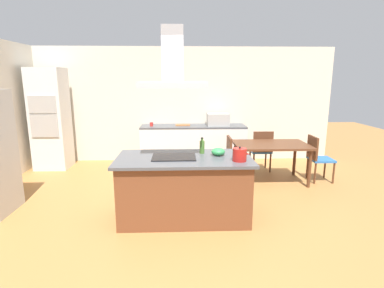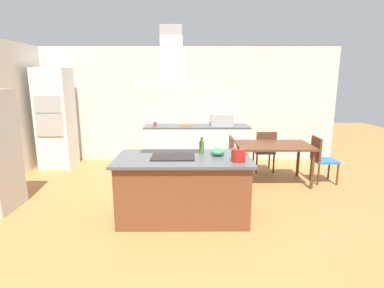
{
  "view_description": "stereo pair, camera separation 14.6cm",
  "coord_description": "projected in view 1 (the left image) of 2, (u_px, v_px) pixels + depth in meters",
  "views": [
    {
      "loc": [
        -0.05,
        -4.07,
        1.97
      ],
      "look_at": [
        0.13,
        0.4,
        1.0
      ],
      "focal_mm": 28.26,
      "sensor_mm": 36.0,
      "label": 1
    },
    {
      "loc": [
        0.1,
        -4.07,
        1.97
      ],
      "look_at": [
        0.13,
        0.4,
        1.0
      ],
      "focal_mm": 28.26,
      "sensor_mm": 36.0,
      "label": 2
    }
  ],
  "objects": [
    {
      "name": "ground",
      "position": [
        183.0,
        182.0,
        5.86
      ],
      "size": [
        16.0,
        16.0,
        0.0
      ],
      "primitive_type": "plane",
      "color": "#AD753D"
    },
    {
      "name": "coffee_mug_red",
      "position": [
        151.0,
        124.0,
        6.93
      ],
      "size": [
        0.08,
        0.08,
        0.09
      ],
      "primitive_type": "cylinder",
      "color": "red",
      "rests_on": "back_counter"
    },
    {
      "name": "range_hood",
      "position": [
        173.0,
        68.0,
        3.94
      ],
      "size": [
        0.9,
        0.55,
        0.78
      ],
      "color": "#ADADB2"
    },
    {
      "name": "cooktop",
      "position": [
        174.0,
        157.0,
        4.2
      ],
      "size": [
        0.6,
        0.44,
        0.01
      ],
      "primitive_type": "cube",
      "color": "black",
      "rests_on": "kitchen_island"
    },
    {
      "name": "chair_at_left_end",
      "position": [
        223.0,
        156.0,
        5.79
      ],
      "size": [
        0.42,
        0.42,
        0.89
      ],
      "color": "#2D6BB7",
      "rests_on": "ground"
    },
    {
      "name": "cutting_board",
      "position": [
        183.0,
        125.0,
        7.06
      ],
      "size": [
        0.34,
        0.24,
        0.02
      ],
      "primitive_type": "cube",
      "color": "#995B33",
      "rests_on": "back_counter"
    },
    {
      "name": "wall_back",
      "position": [
        182.0,
        105.0,
        7.28
      ],
      "size": [
        7.2,
        0.1,
        2.7
      ],
      "primitive_type": "cube",
      "color": "beige",
      "rests_on": "ground"
    },
    {
      "name": "dining_table",
      "position": [
        271.0,
        148.0,
        5.79
      ],
      "size": [
        1.4,
        0.9,
        0.75
      ],
      "color": "#59331E",
      "rests_on": "ground"
    },
    {
      "name": "mixing_bowl",
      "position": [
        218.0,
        152.0,
        4.29
      ],
      "size": [
        0.2,
        0.2,
        0.11
      ],
      "primitive_type": "ellipsoid",
      "color": "#33934C",
      "rests_on": "kitchen_island"
    },
    {
      "name": "tea_kettle",
      "position": [
        240.0,
        155.0,
        3.99
      ],
      "size": [
        0.24,
        0.19,
        0.2
      ],
      "color": "#B21E19",
      "rests_on": "kitchen_island"
    },
    {
      "name": "kitchen_island",
      "position": [
        184.0,
        188.0,
        4.3
      ],
      "size": [
        1.88,
        0.98,
        0.9
      ],
      "color": "brown",
      "rests_on": "ground"
    },
    {
      "name": "chair_at_right_end",
      "position": [
        317.0,
        156.0,
        5.86
      ],
      "size": [
        0.42,
        0.42,
        0.89
      ],
      "color": "#2D6BB7",
      "rests_on": "ground"
    },
    {
      "name": "chair_facing_back_wall",
      "position": [
        261.0,
        148.0,
        6.48
      ],
      "size": [
        0.42,
        0.42,
        0.89
      ],
      "color": "#2D6BB7",
      "rests_on": "ground"
    },
    {
      "name": "wall_oven_stack",
      "position": [
        50.0,
        119.0,
        6.63
      ],
      "size": [
        0.7,
        0.66,
        2.2
      ],
      "color": "silver",
      "rests_on": "ground"
    },
    {
      "name": "countertop_microwave",
      "position": [
        218.0,
        119.0,
        7.02
      ],
      "size": [
        0.5,
        0.38,
        0.28
      ],
      "primitive_type": "cube",
      "color": "#B2AFAA",
      "rests_on": "back_counter"
    },
    {
      "name": "back_counter",
      "position": [
        193.0,
        144.0,
        7.12
      ],
      "size": [
        2.43,
        0.62,
        0.9
      ],
      "color": "silver",
      "rests_on": "ground"
    },
    {
      "name": "olive_oil_bottle",
      "position": [
        202.0,
        147.0,
        4.4
      ],
      "size": [
        0.07,
        0.07,
        0.23
      ],
      "color": "#47722D",
      "rests_on": "kitchen_island"
    }
  ]
}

